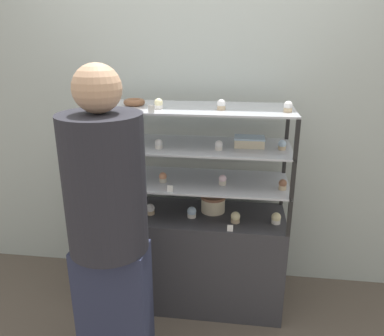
# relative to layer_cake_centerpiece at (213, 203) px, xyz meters

# --- Properties ---
(ground_plane) EXTENTS (20.00, 20.00, 0.00)m
(ground_plane) POSITION_rel_layer_cake_centerpiece_xyz_m (-0.14, -0.05, -0.75)
(ground_plane) COLOR brown
(back_wall) EXTENTS (8.00, 0.05, 2.60)m
(back_wall) POSITION_rel_layer_cake_centerpiece_xyz_m (-0.14, 0.33, 0.55)
(back_wall) COLOR #A8B2AD
(back_wall) RESTS_ON ground_plane
(display_base) EXTENTS (1.26, 0.48, 0.69)m
(display_base) POSITION_rel_layer_cake_centerpiece_xyz_m (-0.14, -0.05, -0.40)
(display_base) COLOR #333338
(display_base) RESTS_ON ground_plane
(display_riser_lower) EXTENTS (1.26, 0.48, 0.24)m
(display_riser_lower) POSITION_rel_layer_cake_centerpiece_xyz_m (-0.14, -0.05, 0.17)
(display_riser_lower) COLOR black
(display_riser_lower) RESTS_ON display_base
(display_riser_middle) EXTENTS (1.26, 0.48, 0.24)m
(display_riser_middle) POSITION_rel_layer_cake_centerpiece_xyz_m (-0.14, -0.05, 0.41)
(display_riser_middle) COLOR black
(display_riser_middle) RESTS_ON display_riser_lower
(display_riser_upper) EXTENTS (1.26, 0.48, 0.24)m
(display_riser_upper) POSITION_rel_layer_cake_centerpiece_xyz_m (-0.14, -0.05, 0.66)
(display_riser_upper) COLOR black
(display_riser_upper) RESTS_ON display_riser_middle
(layer_cake_centerpiece) EXTENTS (0.17, 0.17, 0.12)m
(layer_cake_centerpiece) POSITION_rel_layer_cake_centerpiece_xyz_m (0.00, 0.00, 0.00)
(layer_cake_centerpiece) COLOR beige
(layer_cake_centerpiece) RESTS_ON display_base
(sheet_cake_frosted) EXTENTS (0.19, 0.13, 0.06)m
(sheet_cake_frosted) POSITION_rel_layer_cake_centerpiece_xyz_m (0.22, -0.04, 0.46)
(sheet_cake_frosted) COLOR beige
(sheet_cake_frosted) RESTS_ON display_riser_middle
(cupcake_0) EXTENTS (0.06, 0.06, 0.07)m
(cupcake_0) POSITION_rel_layer_cake_centerpiece_xyz_m (-0.71, -0.15, -0.02)
(cupcake_0) COLOR #CCB28C
(cupcake_0) RESTS_ON display_base
(cupcake_1) EXTENTS (0.06, 0.06, 0.07)m
(cupcake_1) POSITION_rel_layer_cake_centerpiece_xyz_m (-0.42, -0.10, -0.02)
(cupcake_1) COLOR #CCB28C
(cupcake_1) RESTS_ON display_base
(cupcake_2) EXTENTS (0.06, 0.06, 0.07)m
(cupcake_2) POSITION_rel_layer_cake_centerpiece_xyz_m (-0.13, -0.11, -0.02)
(cupcake_2) COLOR white
(cupcake_2) RESTS_ON display_base
(cupcake_3) EXTENTS (0.06, 0.06, 0.07)m
(cupcake_3) POSITION_rel_layer_cake_centerpiece_xyz_m (0.16, -0.15, -0.02)
(cupcake_3) COLOR #CCB28C
(cupcake_3) RESTS_ON display_base
(cupcake_4) EXTENTS (0.06, 0.06, 0.07)m
(cupcake_4) POSITION_rel_layer_cake_centerpiece_xyz_m (0.42, -0.12, -0.02)
(cupcake_4) COLOR white
(cupcake_4) RESTS_ON display_base
(price_tag_0) EXTENTS (0.04, 0.00, 0.04)m
(price_tag_0) POSITION_rel_layer_cake_centerpiece_xyz_m (0.13, -0.27, -0.04)
(price_tag_0) COLOR white
(price_tag_0) RESTS_ON display_base
(cupcake_5) EXTENTS (0.05, 0.05, 0.07)m
(cupcake_5) POSITION_rel_layer_cake_centerpiece_xyz_m (-0.72, -0.13, 0.22)
(cupcake_5) COLOR #CCB28C
(cupcake_5) RESTS_ON display_riser_lower
(cupcake_6) EXTENTS (0.05, 0.05, 0.07)m
(cupcake_6) POSITION_rel_layer_cake_centerpiece_xyz_m (-0.32, -0.11, 0.22)
(cupcake_6) COLOR beige
(cupcake_6) RESTS_ON display_riser_lower
(cupcake_7) EXTENTS (0.05, 0.05, 0.07)m
(cupcake_7) POSITION_rel_layer_cake_centerpiece_xyz_m (0.06, -0.11, 0.22)
(cupcake_7) COLOR beige
(cupcake_7) RESTS_ON display_riser_lower
(cupcake_8) EXTENTS (0.05, 0.05, 0.07)m
(cupcake_8) POSITION_rel_layer_cake_centerpiece_xyz_m (0.44, -0.14, 0.22)
(cupcake_8) COLOR #CCB28C
(cupcake_8) RESTS_ON display_riser_lower
(price_tag_1) EXTENTS (0.04, 0.00, 0.04)m
(price_tag_1) POSITION_rel_layer_cake_centerpiece_xyz_m (-0.25, -0.27, 0.21)
(price_tag_1) COLOR white
(price_tag_1) RESTS_ON display_riser_lower
(cupcake_9) EXTENTS (0.05, 0.05, 0.06)m
(cupcake_9) POSITION_rel_layer_cake_centerpiece_xyz_m (-0.72, -0.12, 0.46)
(cupcake_9) COLOR white
(cupcake_9) RESTS_ON display_riser_middle
(cupcake_10) EXTENTS (0.05, 0.05, 0.06)m
(cupcake_10) POSITION_rel_layer_cake_centerpiece_xyz_m (-0.33, -0.16, 0.46)
(cupcake_10) COLOR white
(cupcake_10) RESTS_ON display_riser_middle
(cupcake_11) EXTENTS (0.05, 0.05, 0.06)m
(cupcake_11) POSITION_rel_layer_cake_centerpiece_xyz_m (0.04, -0.15, 0.46)
(cupcake_11) COLOR white
(cupcake_11) RESTS_ON display_riser_middle
(cupcake_12) EXTENTS (0.05, 0.05, 0.06)m
(cupcake_12) POSITION_rel_layer_cake_centerpiece_xyz_m (0.42, -0.09, 0.46)
(cupcake_12) COLOR #CCB28C
(cupcake_12) RESTS_ON display_riser_middle
(price_tag_2) EXTENTS (0.04, 0.00, 0.04)m
(price_tag_2) POSITION_rel_layer_cake_centerpiece_xyz_m (-0.57, -0.27, 0.45)
(price_tag_2) COLOR white
(price_tag_2) RESTS_ON display_riser_middle
(cupcake_13) EXTENTS (0.05, 0.05, 0.06)m
(cupcake_13) POSITION_rel_layer_cake_centerpiece_xyz_m (-0.73, -0.15, 0.70)
(cupcake_13) COLOR white
(cupcake_13) RESTS_ON display_riser_upper
(cupcake_14) EXTENTS (0.05, 0.05, 0.06)m
(cupcake_14) POSITION_rel_layer_cake_centerpiece_xyz_m (-0.33, -0.15, 0.70)
(cupcake_14) COLOR white
(cupcake_14) RESTS_ON display_riser_upper
(cupcake_15) EXTENTS (0.05, 0.05, 0.06)m
(cupcake_15) POSITION_rel_layer_cake_centerpiece_xyz_m (0.05, -0.12, 0.70)
(cupcake_15) COLOR #CCB28C
(cupcake_15) RESTS_ON display_riser_upper
(cupcake_16) EXTENTS (0.05, 0.05, 0.06)m
(cupcake_16) POSITION_rel_layer_cake_centerpiece_xyz_m (0.43, -0.14, 0.70)
(cupcake_16) COLOR #CCB28C
(cupcake_16) RESTS_ON display_riser_upper
(price_tag_3) EXTENTS (0.04, 0.00, 0.04)m
(price_tag_3) POSITION_rel_layer_cake_centerpiece_xyz_m (-0.34, -0.27, 0.69)
(price_tag_3) COLOR white
(price_tag_3) RESTS_ON display_riser_upper
(donut_glazed) EXTENTS (0.14, 0.14, 0.04)m
(donut_glazed) POSITION_rel_layer_cake_centerpiece_xyz_m (-0.51, -0.04, 0.69)
(donut_glazed) COLOR brown
(donut_glazed) RESTS_ON display_riser_upper
(customer_figure) EXTENTS (0.40, 0.40, 1.72)m
(customer_figure) POSITION_rel_layer_cake_centerpiece_xyz_m (-0.48, -0.72, 0.17)
(customer_figure) COLOR #282D47
(customer_figure) RESTS_ON ground_plane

